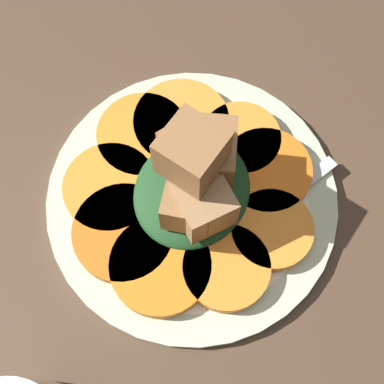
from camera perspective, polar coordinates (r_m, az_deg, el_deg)
The scene contains 13 objects.
table_slab at distance 48.03cm, azimuth -0.00°, elevation -1.34°, with size 120.00×120.00×2.00cm, color #4C3828.
plate at distance 46.60cm, azimuth -0.00°, elevation -0.70°, with size 25.22×25.22×1.05cm.
carrot_slice_0 at distance 43.64cm, azimuth 3.68°, elevation -8.07°, with size 7.11×7.11×1.30cm, color orange.
carrot_slice_1 at distance 44.88cm, azimuth 8.49°, elevation -4.02°, with size 6.87×6.87×1.30cm, color orange.
carrot_slice_2 at distance 46.67cm, azimuth 7.89°, elevation 2.18°, with size 7.87×7.87×1.30cm, color orange.
carrot_slice_3 at distance 47.73cm, azimuth 5.22°, elevation 5.59°, with size 7.03×7.03×1.30cm, color orange.
carrot_slice_4 at distance 48.31cm, azimuth -1.14°, elevation 7.34°, with size 8.58×8.58×1.30cm, color orange.
carrot_slice_5 at distance 47.90cm, azimuth -5.24°, elevation 5.98°, with size 8.16×8.16×1.30cm, color orange.
carrot_slice_6 at distance 46.16cm, azimuth -8.68°, elevation 0.41°, with size 8.03×8.03×1.30cm, color orange.
carrot_slice_7 at distance 44.67cm, azimuth -7.30°, elevation -4.37°, with size 8.42×8.42×1.30cm, color orange.
carrot_slice_8 at distance 43.66cm, azimuth -3.37°, elevation -7.87°, with size 8.27×8.27×1.30cm, color orange.
center_pile at distance 42.41cm, azimuth 0.23°, elevation 1.29°, with size 10.62×9.55×10.80cm.
fork at distance 45.37cm, azimuth 6.68°, elevation -3.24°, with size 16.86×7.71×0.40cm.
Camera 1 is at (-14.03, -8.40, 46.16)cm, focal length 50.00 mm.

